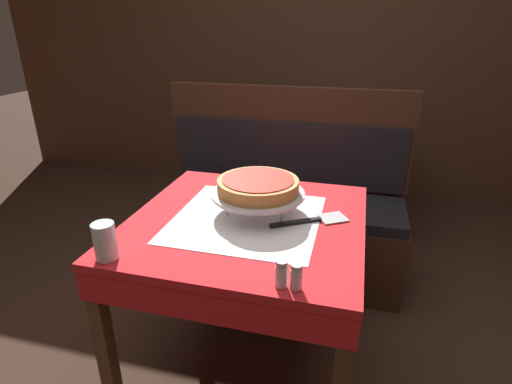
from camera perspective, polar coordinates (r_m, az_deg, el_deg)
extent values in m
plane|color=#382319|center=(1.95, -1.12, -23.29)|extent=(14.00, 14.00, 0.00)
cube|color=red|center=(1.52, -1.33, -4.32)|extent=(0.87, 0.87, 0.03)
cube|color=white|center=(1.51, -1.33, -3.78)|extent=(0.54, 0.54, 0.00)
cube|color=red|center=(1.55, -1.30, -6.55)|extent=(0.86, 0.86, 0.11)
cube|color=#4C331E|center=(1.59, -20.60, -20.64)|extent=(0.05, 0.05, 0.70)
cube|color=#4C331E|center=(2.14, -8.64, -6.94)|extent=(0.05, 0.05, 0.70)
cube|color=#4C331E|center=(2.00, 13.31, -9.75)|extent=(0.05, 0.05, 0.70)
cube|color=#194799|center=(3.01, 11.68, 9.29)|extent=(0.80, 0.80, 0.03)
cube|color=white|center=(3.00, 11.71, 9.59)|extent=(0.50, 0.50, 0.00)
cube|color=#194799|center=(3.03, 11.55, 7.66)|extent=(0.79, 0.79, 0.15)
cube|color=#4C331E|center=(2.81, 3.17, 0.92)|extent=(0.05, 0.05, 0.71)
cube|color=#4C331E|center=(2.78, 18.05, -0.56)|extent=(0.05, 0.05, 0.71)
cube|color=#4C331E|center=(3.49, 5.63, 5.26)|extent=(0.05, 0.05, 0.71)
cube|color=#4C331E|center=(3.46, 17.64, 4.10)|extent=(0.05, 0.05, 0.71)
cube|color=#3D2316|center=(2.41, 3.09, -6.65)|extent=(1.42, 0.48, 0.43)
cube|color=black|center=(2.30, 3.22, -1.31)|extent=(1.40, 0.48, 0.06)
cube|color=#3D2316|center=(2.39, 4.44, 7.83)|extent=(1.42, 0.06, 0.59)
cube|color=black|center=(2.37, 4.19, 5.53)|extent=(1.37, 0.02, 0.38)
cube|color=#4C2D1E|center=(3.53, 9.12, 19.31)|extent=(6.00, 0.04, 2.40)
cylinder|color=#ADADB2|center=(1.65, 1.34, -0.03)|extent=(0.01, 0.01, 0.07)
cylinder|color=#ADADB2|center=(1.52, -4.14, -2.23)|extent=(0.01, 0.01, 0.07)
cylinder|color=#ADADB2|center=(1.47, 3.67, -3.12)|extent=(0.01, 0.01, 0.07)
cylinder|color=#ADADB2|center=(1.53, 0.29, -0.65)|extent=(0.24, 0.24, 0.01)
cylinder|color=silver|center=(1.52, 0.29, -0.45)|extent=(0.35, 0.35, 0.01)
cylinder|color=silver|center=(1.52, 0.29, -0.17)|extent=(0.36, 0.36, 0.01)
cylinder|color=#C68E47|center=(1.51, 0.29, 0.88)|extent=(0.31, 0.31, 0.05)
cylinder|color=#B22819|center=(1.50, 0.29, 1.81)|extent=(0.27, 0.27, 0.01)
cube|color=#BCBCC1|center=(1.53, 10.88, -3.64)|extent=(0.13, 0.12, 0.00)
cube|color=black|center=(1.47, 5.72, -4.32)|extent=(0.18, 0.12, 0.01)
cylinder|color=silver|center=(1.32, -20.78, -6.59)|extent=(0.07, 0.07, 0.12)
cylinder|color=silver|center=(1.13, 3.64, -11.93)|extent=(0.03, 0.03, 0.06)
cylinder|color=#B7B7BC|center=(1.11, 3.70, -10.20)|extent=(0.03, 0.03, 0.02)
cylinder|color=silver|center=(1.13, 5.76, -12.28)|extent=(0.03, 0.03, 0.06)
cylinder|color=#B7B7BC|center=(1.10, 5.84, -10.66)|extent=(0.03, 0.03, 0.02)
cube|color=black|center=(2.95, 12.25, 9.65)|extent=(0.14, 0.14, 0.03)
cylinder|color=black|center=(2.94, 12.37, 11.02)|extent=(0.01, 0.01, 0.11)
cylinder|color=#99194C|center=(2.99, 12.40, 10.95)|extent=(0.04, 0.04, 0.09)
cylinder|color=white|center=(2.90, 12.29, 10.59)|extent=(0.04, 0.04, 0.09)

